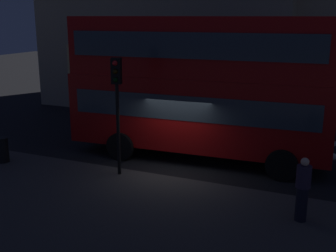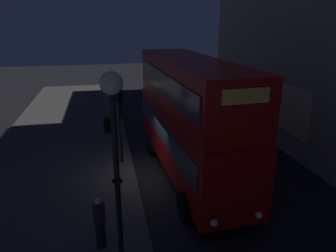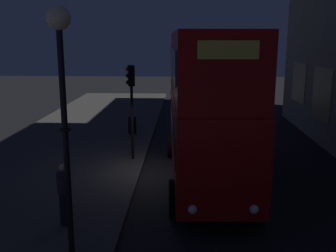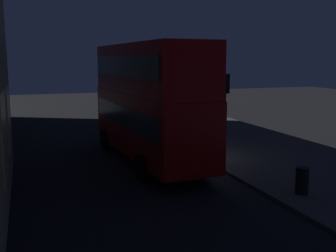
# 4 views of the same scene
# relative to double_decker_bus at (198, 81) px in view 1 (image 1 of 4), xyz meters

# --- Properties ---
(ground_plane) EXTENTS (80.00, 80.00, 0.00)m
(ground_plane) POSITION_rel_double_decker_bus_xyz_m (-0.32, -1.68, -3.04)
(ground_plane) COLOR black
(sidewalk_slab) EXTENTS (44.00, 7.49, 0.12)m
(sidewalk_slab) POSITION_rel_double_decker_bus_xyz_m (-0.32, -6.22, -2.98)
(sidewalk_slab) COLOR #423F3D
(sidewalk_slab) RESTS_ON ground
(double_decker_bus) EXTENTS (10.07, 3.12, 5.41)m
(double_decker_bus) POSITION_rel_double_decker_bus_xyz_m (0.00, 0.00, 0.00)
(double_decker_bus) COLOR #9E0C0C
(double_decker_bus) RESTS_ON ground
(traffic_light_near_kerb) EXTENTS (0.38, 0.39, 3.99)m
(traffic_light_near_kerb) POSITION_rel_double_decker_bus_xyz_m (-1.79, -2.99, -0.05)
(traffic_light_near_kerb) COLOR black
(traffic_light_near_kerb) RESTS_ON sidewalk_slab
(pedestrian) EXTENTS (0.39, 0.39, 1.76)m
(pedestrian) POSITION_rel_double_decker_bus_xyz_m (4.37, -4.06, -2.02)
(pedestrian) COLOR black
(pedestrian) RESTS_ON sidewalk_slab
(litter_bin) EXTENTS (0.45, 0.45, 0.94)m
(litter_bin) POSITION_rel_double_decker_bus_xyz_m (-6.42, -3.61, -2.45)
(litter_bin) COLOR black
(litter_bin) RESTS_ON sidewalk_slab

